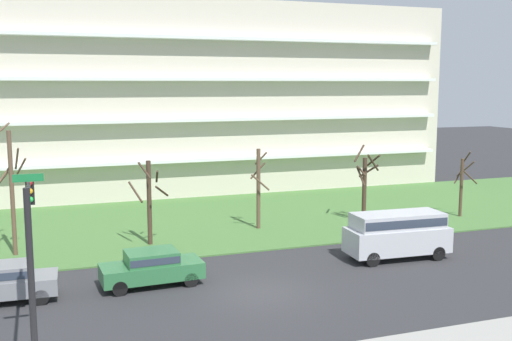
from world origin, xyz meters
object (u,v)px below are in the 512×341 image
tree_right (365,183)px  traffic_signal_mast (31,243)px  tree_center (259,187)px  van_silver_near_left (397,232)px  sedan_green_center_left (152,266)px  sedan_gray_center_right (1,281)px  tree_far_left (11,188)px  tree_left (149,200)px  tree_far_right (462,184)px

tree_right → traffic_signal_mast: 24.83m
tree_center → van_silver_near_left: size_ratio=0.93×
sedan_green_center_left → sedan_gray_center_right: 6.12m
tree_center → sedan_gray_center_right: tree_center is taller
tree_far_left → sedan_gray_center_right: bearing=-92.1°
tree_left → tree_far_right: (20.69, 0.25, -0.34)m
tree_left → tree_far_right: size_ratio=1.06×
tree_center → tree_right: bearing=-4.3°
sedan_gray_center_right → traffic_signal_mast: traffic_signal_mast is taller
tree_center → tree_far_right: 13.89m
tree_far_right → van_silver_near_left: size_ratio=0.84×
tree_center → tree_far_left: bearing=-175.0°
tree_right → tree_far_right: bearing=-6.5°
tree_far_left → traffic_signal_mast: bearing=-85.6°
tree_left → van_silver_near_left: size_ratio=0.89×
van_silver_near_left → tree_far_right: bearing=-140.5°
tree_center → traffic_signal_mast: size_ratio=0.81×
tree_right → tree_left: bearing=-175.7°
traffic_signal_mast → tree_far_left: bearing=94.4°
tree_far_left → sedan_green_center_left: 9.53m
tree_center → traffic_signal_mast: traffic_signal_mast is taller
tree_far_right → sedan_green_center_left: tree_far_right is taller
tree_far_right → tree_far_left: bearing=179.8°
sedan_green_center_left → traffic_signal_mast: size_ratio=0.73×
tree_left → traffic_signal_mast: bearing=-112.6°
tree_left → sedan_green_center_left: (-1.09, -6.68, -1.69)m
van_silver_near_left → sedan_gray_center_right: (-18.56, 0.00, -0.52)m
tree_left → tree_far_right: 20.69m
tree_far_right → traffic_signal_mast: size_ratio=0.72×
tree_center → sedan_green_center_left: bearing=-134.0°
sedan_gray_center_right → van_silver_near_left: bearing=-177.3°
traffic_signal_mast → sedan_gray_center_right: bearing=100.6°
tree_far_left → sedan_green_center_left: size_ratio=1.53×
tree_far_left → tree_center: bearing=5.0°
tree_far_right → van_silver_near_left: (-9.34, -6.93, -0.83)m
van_silver_near_left → tree_far_left: bearing=-18.1°
van_silver_near_left → traffic_signal_mast: 18.89m
tree_far_left → van_silver_near_left: 19.71m
tree_far_left → tree_right: 20.83m
tree_far_left → tree_left: 7.02m
tree_left → tree_center: tree_center is taller
tree_far_left → sedan_gray_center_right: tree_far_left is taller
tree_left → tree_center: size_ratio=0.95×
tree_right → sedan_green_center_left: size_ratio=1.11×
tree_center → tree_far_right: bearing=-5.4°
tree_right → tree_far_right: 6.88m
tree_far_left → sedan_gray_center_right: 7.52m
tree_far_right → traffic_signal_mast: traffic_signal_mast is taller
sedan_green_center_left → van_silver_near_left: bearing=177.5°
tree_right → tree_far_right: tree_right is taller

